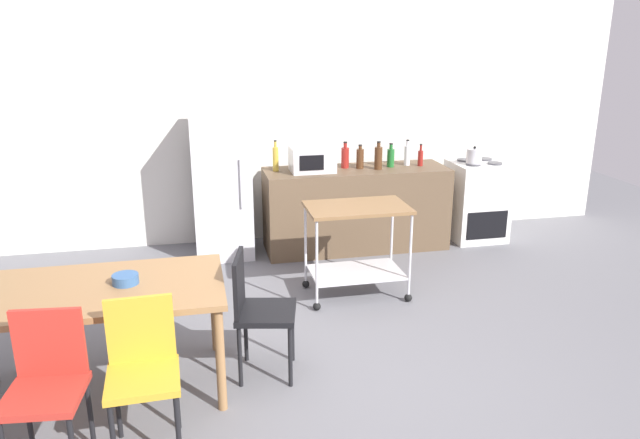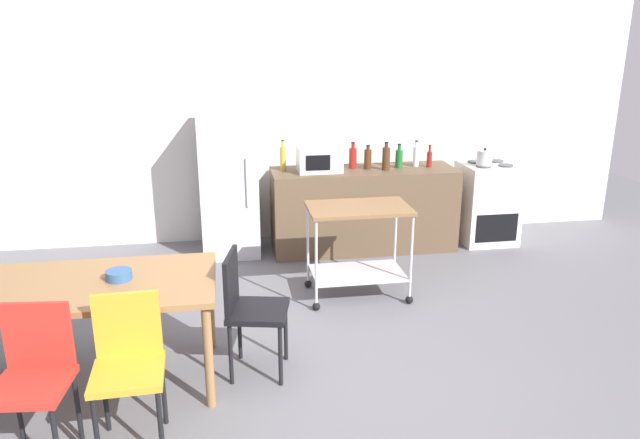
% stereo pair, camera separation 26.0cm
% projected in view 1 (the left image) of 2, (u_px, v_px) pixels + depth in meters
% --- Properties ---
extents(ground_plane, '(12.00, 12.00, 0.00)m').
position_uv_depth(ground_plane, '(330.00, 381.00, 4.18)').
color(ground_plane, slate).
extents(back_wall, '(8.40, 0.12, 2.90)m').
position_uv_depth(back_wall, '(265.00, 113.00, 6.73)').
color(back_wall, silver).
rests_on(back_wall, ground_plane).
extents(kitchen_counter, '(2.00, 0.64, 0.90)m').
position_uv_depth(kitchen_counter, '(356.00, 209.00, 6.65)').
color(kitchen_counter, brown).
rests_on(kitchen_counter, ground_plane).
extents(dining_table, '(1.50, 0.90, 0.75)m').
position_uv_depth(dining_table, '(107.00, 298.00, 3.90)').
color(dining_table, olive).
rests_on(dining_table, ground_plane).
extents(chair_black, '(0.48, 0.48, 0.89)m').
position_uv_depth(chair_black, '(257.00, 306.00, 4.13)').
color(chair_black, black).
rests_on(chair_black, ground_plane).
extents(chair_mustard, '(0.41, 0.41, 0.89)m').
position_uv_depth(chair_mustard, '(143.00, 366.00, 3.40)').
color(chair_mustard, gold).
rests_on(chair_mustard, ground_plane).
extents(chair_red, '(0.44, 0.44, 0.89)m').
position_uv_depth(chair_red, '(47.00, 381.00, 3.25)').
color(chair_red, '#B72D23').
rests_on(chair_red, ground_plane).
extents(stove_oven, '(0.60, 0.61, 0.92)m').
position_uv_depth(stove_oven, '(476.00, 201.00, 6.96)').
color(stove_oven, white).
rests_on(stove_oven, ground_plane).
extents(refrigerator, '(0.60, 0.63, 1.55)m').
position_uv_depth(refrigerator, '(221.00, 185.00, 6.35)').
color(refrigerator, silver).
rests_on(refrigerator, ground_plane).
extents(kitchen_cart, '(0.91, 0.57, 0.85)m').
position_uv_depth(kitchen_cart, '(357.00, 236.00, 5.39)').
color(kitchen_cart, brown).
rests_on(kitchen_cart, ground_plane).
extents(bottle_sparkling_water, '(0.06, 0.06, 0.33)m').
position_uv_depth(bottle_sparkling_water, '(276.00, 158.00, 6.37)').
color(bottle_sparkling_water, gold).
rests_on(bottle_sparkling_water, kitchen_counter).
extents(microwave, '(0.46, 0.35, 0.26)m').
position_uv_depth(microwave, '(312.00, 159.00, 6.36)').
color(microwave, silver).
rests_on(microwave, kitchen_counter).
extents(bottle_wine, '(0.08, 0.08, 0.29)m').
position_uv_depth(bottle_wine, '(345.00, 157.00, 6.53)').
color(bottle_wine, maroon).
rests_on(bottle_wine, kitchen_counter).
extents(bottle_sesame_oil, '(0.08, 0.08, 0.26)m').
position_uv_depth(bottle_sesame_oil, '(360.00, 158.00, 6.51)').
color(bottle_sesame_oil, '#4C2D19').
rests_on(bottle_sesame_oil, kitchen_counter).
extents(bottle_vinegar, '(0.08, 0.08, 0.30)m').
position_uv_depth(bottle_vinegar, '(378.00, 157.00, 6.46)').
color(bottle_vinegar, '#4C2D19').
rests_on(bottle_vinegar, kitchen_counter).
extents(bottle_soy_sauce, '(0.08, 0.08, 0.26)m').
position_uv_depth(bottle_soy_sauce, '(391.00, 157.00, 6.59)').
color(bottle_soy_sauce, '#1E6628').
rests_on(bottle_soy_sauce, kitchen_counter).
extents(bottle_hot_sauce, '(0.07, 0.07, 0.29)m').
position_uv_depth(bottle_hot_sauce, '(407.00, 155.00, 6.66)').
color(bottle_hot_sauce, silver).
rests_on(bottle_hot_sauce, kitchen_counter).
extents(bottle_soda, '(0.06, 0.06, 0.24)m').
position_uv_depth(bottle_soda, '(420.00, 157.00, 6.64)').
color(bottle_soda, maroon).
rests_on(bottle_soda, kitchen_counter).
extents(fruit_bowl, '(0.17, 0.17, 0.06)m').
position_uv_depth(fruit_bowl, '(125.00, 279.00, 3.91)').
color(fruit_bowl, '#33598C').
rests_on(fruit_bowl, dining_table).
extents(kettle, '(0.24, 0.17, 0.19)m').
position_uv_depth(kettle, '(474.00, 156.00, 6.68)').
color(kettle, silver).
rests_on(kettle, stove_oven).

